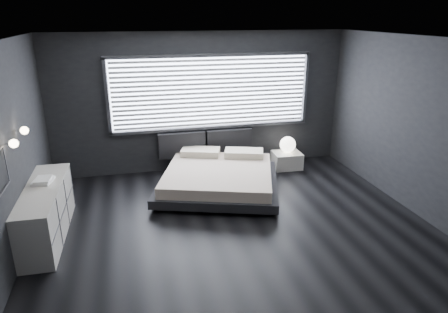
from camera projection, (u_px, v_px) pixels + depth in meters
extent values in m
plane|color=black|center=(237.00, 230.00, 6.08)|extent=(6.00, 6.00, 0.00)
plane|color=silver|center=(240.00, 39.00, 5.13)|extent=(6.00, 6.00, 0.00)
cube|color=black|center=(202.00, 103.00, 8.12)|extent=(6.00, 0.04, 2.80)
cube|color=black|center=(335.00, 249.00, 3.09)|extent=(6.00, 0.04, 2.80)
cube|color=black|center=(5.00, 161.00, 4.93)|extent=(0.04, 5.50, 2.80)
cube|color=black|center=(422.00, 129.00, 6.28)|extent=(0.04, 5.50, 2.80)
cube|color=white|center=(211.00, 92.00, 8.07)|extent=(4.00, 0.02, 1.38)
cube|color=#47474C|center=(107.00, 97.00, 7.58)|extent=(0.06, 0.08, 1.48)
cube|color=#47474C|center=(305.00, 88.00, 8.50)|extent=(0.06, 0.08, 1.48)
cube|color=#47474C|center=(211.00, 55.00, 7.80)|extent=(4.14, 0.08, 0.06)
cube|color=#47474C|center=(212.00, 127.00, 8.29)|extent=(4.14, 0.08, 0.06)
cube|color=silver|center=(212.00, 93.00, 8.02)|extent=(3.94, 0.03, 1.32)
cube|color=black|center=(182.00, 145.00, 8.20)|extent=(0.96, 0.16, 0.52)
cube|color=black|center=(229.00, 141.00, 8.42)|extent=(0.96, 0.16, 0.52)
cylinder|color=silver|center=(8.00, 144.00, 4.92)|extent=(0.10, 0.02, 0.02)
sphere|color=#FFE5B7|center=(14.00, 144.00, 4.93)|extent=(0.11, 0.11, 0.11)
cylinder|color=silver|center=(19.00, 131.00, 5.47)|extent=(0.10, 0.02, 0.02)
sphere|color=#FFE5B7|center=(24.00, 130.00, 5.48)|extent=(0.11, 0.11, 0.11)
cube|color=#47474C|center=(5.00, 189.00, 4.75)|extent=(0.01, 0.46, 0.02)
cube|color=#47474C|center=(6.00, 164.00, 4.88)|extent=(0.01, 0.02, 0.46)
cube|color=black|center=(160.00, 207.00, 6.72)|extent=(0.15, 0.15, 0.08)
cube|color=black|center=(269.00, 211.00, 6.58)|extent=(0.15, 0.15, 0.08)
cube|color=black|center=(178.00, 171.00, 8.27)|extent=(0.15, 0.15, 0.08)
cube|color=black|center=(267.00, 174.00, 8.12)|extent=(0.15, 0.15, 0.08)
cube|color=black|center=(219.00, 183.00, 7.38)|extent=(2.67, 2.61, 0.16)
cube|color=beige|center=(218.00, 174.00, 7.33)|extent=(2.41, 2.41, 0.19)
cube|color=beige|center=(201.00, 152.00, 8.01)|extent=(0.85, 0.63, 0.13)
cube|color=beige|center=(244.00, 153.00, 7.95)|extent=(0.85, 0.63, 0.13)
cube|color=silver|center=(287.00, 160.00, 8.49)|extent=(0.60, 0.51, 0.34)
sphere|color=white|center=(288.00, 144.00, 8.41)|extent=(0.33, 0.33, 0.33)
cube|color=silver|center=(44.00, 212.00, 5.81)|extent=(0.59, 1.95, 0.77)
cube|color=#47474C|center=(64.00, 210.00, 5.87)|extent=(0.06, 1.91, 0.75)
cube|color=white|center=(43.00, 181.00, 5.87)|extent=(0.31, 0.37, 0.04)
cube|color=white|center=(43.00, 179.00, 5.84)|extent=(0.24, 0.31, 0.03)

